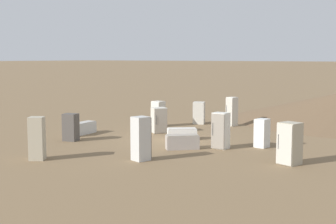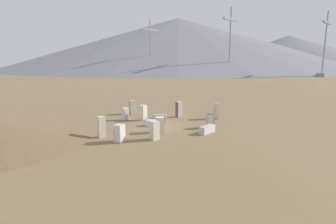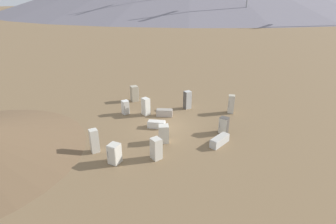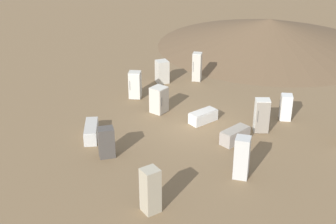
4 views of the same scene
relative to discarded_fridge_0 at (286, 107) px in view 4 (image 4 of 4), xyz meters
name	(u,v)px [view 4 (image 4 of 4)]	position (x,y,z in m)	size (l,w,h in m)	color
ground_plane	(197,128)	(-1.20, 4.76, -0.70)	(1000.00, 1000.00, 0.00)	brown
dirt_mound	(269,33)	(13.30, -1.23, 0.38)	(17.56, 17.56, 2.17)	brown
discarded_fridge_0	(286,107)	(0.00, 0.00, 0.00)	(0.67, 0.64, 1.41)	white
discarded_fridge_1	(135,85)	(2.63, 8.32, 0.11)	(0.70, 0.73, 1.62)	beige
discarded_fridge_2	(159,100)	(0.68, 6.80, 0.03)	(1.08, 1.08, 1.47)	beige
discarded_fridge_3	(91,131)	(-2.41, 10.02, -0.36)	(2.00, 0.84, 0.69)	silver
discarded_fridge_4	(150,190)	(-8.24, 6.67, 0.23)	(0.87, 0.86, 1.86)	#B2A88E
discarded_fridge_5	(242,157)	(-5.72, 2.97, 0.24)	(0.80, 0.75, 1.88)	silver
discarded_fridge_6	(197,67)	(5.57, 4.61, 0.23)	(0.69, 0.65, 1.86)	beige
discarded_fridge_7	(106,142)	(-4.19, 8.97, 0.02)	(0.80, 0.86, 1.44)	#4C4742
discarded_fridge_9	(203,116)	(-0.47, 4.40, -0.40)	(1.52, 1.61, 0.62)	white
discarded_fridge_10	(162,72)	(5.18, 6.84, 0.02)	(1.01, 0.97, 1.46)	beige
discarded_fridge_11	(235,135)	(-2.63, 2.93, -0.36)	(1.57, 1.57, 0.69)	#A89E93
discarded_fridge_12	(262,116)	(-1.44, 1.50, 0.17)	(0.65, 0.72, 1.75)	silver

